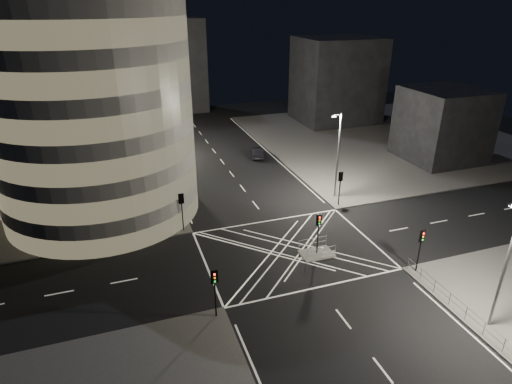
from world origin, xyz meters
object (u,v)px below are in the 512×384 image
object	(u,v)px
street_lamp_left_far	(148,121)
traffic_signal_fl	(182,205)
street_lamp_left_near	(165,163)
traffic_signal_fr	(340,182)
street_lamp_right_far	(338,153)
traffic_signal_nl	(215,285)
traffic_signal_nr	(421,243)
central_island	(317,254)
street_lamp_right_near	(506,261)
traffic_signal_island	(318,227)
sedan	(257,152)

from	to	relation	value
street_lamp_left_far	traffic_signal_fl	bearing A→B (deg)	-88.43
street_lamp_left_near	street_lamp_left_far	world-z (taller)	same
traffic_signal_fr	street_lamp_right_far	bearing A→B (deg)	73.89
street_lamp_right_far	traffic_signal_fr	bearing A→B (deg)	-106.11
traffic_signal_nl	traffic_signal_nr	world-z (taller)	same
traffic_signal_nl	traffic_signal_fr	distance (m)	22.24
traffic_signal_nl	traffic_signal_fl	bearing A→B (deg)	90.00
traffic_signal_nr	traffic_signal_fr	bearing A→B (deg)	90.00
street_lamp_left_near	street_lamp_left_far	xyz separation A→B (m)	(0.00, 18.00, 0.00)
central_island	traffic_signal_fr	bearing A→B (deg)	50.67
traffic_signal_nr	street_lamp_right_near	bearing A→B (deg)	-84.96
traffic_signal_fr	street_lamp_left_near	xyz separation A→B (m)	(-18.24, 5.20, 2.63)
street_lamp_left_near	street_lamp_left_far	bearing A→B (deg)	90.00
central_island	traffic_signal_fr	xyz separation A→B (m)	(6.80, 8.30, 2.84)
traffic_signal_fl	street_lamp_left_far	xyz separation A→B (m)	(-0.64, 23.20, 2.63)
traffic_signal_fr	street_lamp_right_near	size ratio (longest dim) A/B	0.40
street_lamp_left_far	street_lamp_right_near	xyz separation A→B (m)	(18.87, -44.00, 0.00)
central_island	traffic_signal_island	xyz separation A→B (m)	(0.00, 0.00, 2.84)
traffic_signal_nl	street_lamp_left_far	size ratio (longest dim) A/B	0.40
central_island	sedan	bearing A→B (deg)	82.86
traffic_signal_fl	traffic_signal_island	distance (m)	13.62
traffic_signal_nr	street_lamp_left_far	bearing A→B (deg)	116.36
traffic_signal_nr	street_lamp_left_near	bearing A→B (deg)	134.13
traffic_signal_fl	traffic_signal_nr	size ratio (longest dim) A/B	1.00
central_island	sedan	distance (m)	26.93
street_lamp_right_near	traffic_signal_fr	bearing A→B (deg)	91.75
traffic_signal_nl	street_lamp_right_near	world-z (taller)	street_lamp_right_near
street_lamp_right_far	street_lamp_left_near	bearing A→B (deg)	170.97
traffic_signal_fl	traffic_signal_nl	world-z (taller)	same
traffic_signal_fr	street_lamp_left_near	size ratio (longest dim) A/B	0.40
traffic_signal_nr	street_lamp_right_far	world-z (taller)	street_lamp_right_far
street_lamp_right_near	sedan	size ratio (longest dim) A/B	2.23
central_island	traffic_signal_nl	size ratio (longest dim) A/B	0.75
traffic_signal_fr	street_lamp_left_near	bearing A→B (deg)	164.08
street_lamp_right_near	street_lamp_left_far	bearing A→B (deg)	113.21
central_island	street_lamp_left_near	size ratio (longest dim) A/B	0.30
traffic_signal_fl	street_lamp_left_near	size ratio (longest dim) A/B	0.40
traffic_signal_fr	traffic_signal_island	bearing A→B (deg)	-129.33
street_lamp_left_near	street_lamp_right_far	bearing A→B (deg)	-9.03
street_lamp_left_far	sedan	world-z (taller)	street_lamp_left_far
central_island	sedan	world-z (taller)	sedan
street_lamp_left_far	sedan	size ratio (longest dim) A/B	2.23
traffic_signal_nr	street_lamp_right_near	distance (m)	7.69
traffic_signal_nl	traffic_signal_island	world-z (taller)	same
traffic_signal_fl	traffic_signal_fr	bearing A→B (deg)	0.00
traffic_signal_nr	street_lamp_left_near	size ratio (longest dim) A/B	0.40
traffic_signal_fl	street_lamp_left_near	bearing A→B (deg)	96.97
traffic_signal_nl	street_lamp_right_near	size ratio (longest dim) A/B	0.40
traffic_signal_island	street_lamp_left_near	xyz separation A→B (m)	(-11.44, 13.50, 2.63)
traffic_signal_fr	sedan	xyz separation A→B (m)	(-3.45, 18.41, -2.18)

